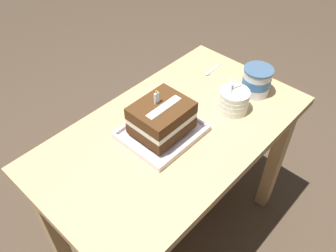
{
  "coord_description": "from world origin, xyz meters",
  "views": [
    {
      "loc": [
        -0.72,
        -0.63,
        1.72
      ],
      "look_at": [
        -0.02,
        0.01,
        0.8
      ],
      "focal_mm": 37.44,
      "sensor_mm": 36.0,
      "label": 1
    }
  ],
  "objects": [
    {
      "name": "birthday_cake",
      "position": [
        -0.05,
        0.02,
        0.85
      ],
      "size": [
        0.2,
        0.17,
        0.17
      ],
      "color": "#4A2C15",
      "rests_on": "foil_tray"
    },
    {
      "name": "ground_plane",
      "position": [
        0.0,
        0.0,
        0.0
      ],
      "size": [
        8.0,
        8.0,
        0.0
      ],
      "primitive_type": "plane",
      "color": "#4C3D2D"
    },
    {
      "name": "dining_table",
      "position": [
        0.0,
        0.0,
        0.63
      ],
      "size": [
        1.1,
        0.62,
        0.77
      ],
      "color": "tan",
      "rests_on": "ground_plane"
    },
    {
      "name": "bowl_stack",
      "position": [
        0.25,
        -0.1,
        0.81
      ],
      "size": [
        0.13,
        0.13,
        0.14
      ],
      "color": "silver",
      "rests_on": "dining_table"
    },
    {
      "name": "foil_tray",
      "position": [
        -0.05,
        0.02,
        0.77
      ],
      "size": [
        0.29,
        0.25,
        0.02
      ],
      "color": "silver",
      "rests_on": "dining_table"
    },
    {
      "name": "serving_spoon_near_tray",
      "position": [
        0.39,
        0.13,
        0.77
      ],
      "size": [
        0.13,
        0.02,
        0.01
      ],
      "color": "silver",
      "rests_on": "dining_table"
    },
    {
      "name": "ice_cream_tub",
      "position": [
        0.41,
        -0.1,
        0.83
      ],
      "size": [
        0.12,
        0.12,
        0.12
      ],
      "color": "white",
      "rests_on": "dining_table"
    }
  ]
}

